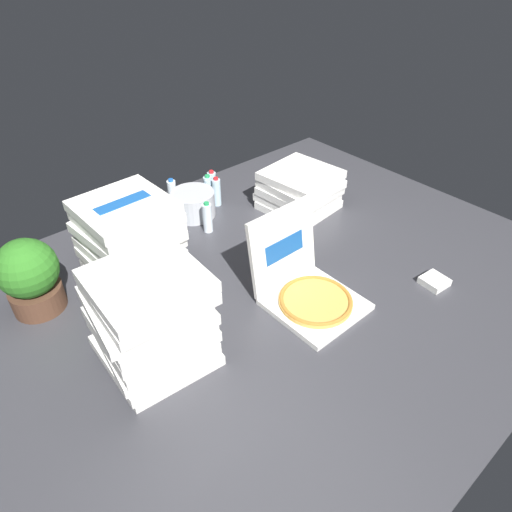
{
  "coord_description": "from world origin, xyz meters",
  "views": [
    {
      "loc": [
        -1.18,
        -1.28,
        1.54
      ],
      "look_at": [
        0.03,
        0.1,
        0.14
      ],
      "focal_mm": 31.68,
      "sensor_mm": 36.0,
      "label": 1
    }
  ],
  "objects_px": {
    "potted_plant": "(30,276)",
    "napkin_pile": "(434,281)",
    "water_bottle_4": "(177,218)",
    "water_bottle_2": "(207,218)",
    "pizza_stack_center_near": "(151,320)",
    "water_bottle_6": "(161,209)",
    "water_bottle_5": "(217,192)",
    "water_bottle_3": "(172,194)",
    "open_pizza_box": "(306,286)",
    "ice_bucket": "(193,204)",
    "water_bottle_0": "(212,185)",
    "water_bottle_1": "(208,189)",
    "pizza_stack_right_far": "(131,243)",
    "pizza_stack_right_near": "(300,190)"
  },
  "relations": [
    {
      "from": "pizza_stack_center_near",
      "to": "water_bottle_6",
      "type": "bearing_deg",
      "value": 57.31
    },
    {
      "from": "ice_bucket",
      "to": "water_bottle_6",
      "type": "relative_size",
      "value": 1.39
    },
    {
      "from": "pizza_stack_right_near",
      "to": "pizza_stack_center_near",
      "type": "distance_m",
      "value": 1.44
    },
    {
      "from": "pizza_stack_right_near",
      "to": "water_bottle_6",
      "type": "distance_m",
      "value": 0.88
    },
    {
      "from": "water_bottle_1",
      "to": "potted_plant",
      "type": "relative_size",
      "value": 0.52
    },
    {
      "from": "water_bottle_4",
      "to": "water_bottle_5",
      "type": "distance_m",
      "value": 0.38
    },
    {
      "from": "pizza_stack_right_far",
      "to": "water_bottle_6",
      "type": "xyz_separation_m",
      "value": [
        0.39,
        0.38,
        -0.13
      ]
    },
    {
      "from": "pizza_stack_center_near",
      "to": "napkin_pile",
      "type": "distance_m",
      "value": 1.45
    },
    {
      "from": "ice_bucket",
      "to": "napkin_pile",
      "type": "distance_m",
      "value": 1.48
    },
    {
      "from": "water_bottle_5",
      "to": "napkin_pile",
      "type": "height_order",
      "value": "water_bottle_5"
    },
    {
      "from": "open_pizza_box",
      "to": "napkin_pile",
      "type": "xyz_separation_m",
      "value": [
        0.59,
        -0.36,
        -0.07
      ]
    },
    {
      "from": "pizza_stack_right_far",
      "to": "ice_bucket",
      "type": "xyz_separation_m",
      "value": [
        0.59,
        0.32,
        -0.15
      ]
    },
    {
      "from": "water_bottle_4",
      "to": "napkin_pile",
      "type": "xyz_separation_m",
      "value": [
        0.72,
        -1.29,
        -0.08
      ]
    },
    {
      "from": "water_bottle_2",
      "to": "pizza_stack_center_near",
      "type": "bearing_deg",
      "value": -139.06
    },
    {
      "from": "water_bottle_6",
      "to": "ice_bucket",
      "type": "bearing_deg",
      "value": -17.51
    },
    {
      "from": "pizza_stack_center_near",
      "to": "napkin_pile",
      "type": "height_order",
      "value": "pizza_stack_center_near"
    },
    {
      "from": "pizza_stack_center_near",
      "to": "water_bottle_3",
      "type": "xyz_separation_m",
      "value": [
        0.75,
        1.03,
        -0.13
      ]
    },
    {
      "from": "potted_plant",
      "to": "open_pizza_box",
      "type": "bearing_deg",
      "value": -38.85
    },
    {
      "from": "open_pizza_box",
      "to": "water_bottle_5",
      "type": "relative_size",
      "value": 2.47
    },
    {
      "from": "ice_bucket",
      "to": "water_bottle_2",
      "type": "distance_m",
      "value": 0.21
    },
    {
      "from": "water_bottle_6",
      "to": "open_pizza_box",
      "type": "bearing_deg",
      "value": -81.85
    },
    {
      "from": "water_bottle_2",
      "to": "water_bottle_4",
      "type": "relative_size",
      "value": 1.0
    },
    {
      "from": "pizza_stack_center_near",
      "to": "water_bottle_4",
      "type": "xyz_separation_m",
      "value": [
        0.61,
        0.76,
        -0.13
      ]
    },
    {
      "from": "open_pizza_box",
      "to": "napkin_pile",
      "type": "height_order",
      "value": "open_pizza_box"
    },
    {
      "from": "water_bottle_0",
      "to": "open_pizza_box",
      "type": "bearing_deg",
      "value": -103.33
    },
    {
      "from": "water_bottle_4",
      "to": "water_bottle_2",
      "type": "bearing_deg",
      "value": -40.7
    },
    {
      "from": "water_bottle_3",
      "to": "pizza_stack_right_far",
      "type": "bearing_deg",
      "value": -137.79
    },
    {
      "from": "water_bottle_1",
      "to": "water_bottle_6",
      "type": "bearing_deg",
      "value": -179.67
    },
    {
      "from": "water_bottle_2",
      "to": "water_bottle_4",
      "type": "xyz_separation_m",
      "value": [
        -0.14,
        0.12,
        0.0
      ]
    },
    {
      "from": "water_bottle_4",
      "to": "water_bottle_6",
      "type": "distance_m",
      "value": 0.16
    },
    {
      "from": "pizza_stack_right_near",
      "to": "water_bottle_4",
      "type": "bearing_deg",
      "value": 159.13
    },
    {
      "from": "water_bottle_5",
      "to": "water_bottle_4",
      "type": "bearing_deg",
      "value": -165.61
    },
    {
      "from": "water_bottle_0",
      "to": "potted_plant",
      "type": "relative_size",
      "value": 0.52
    },
    {
      "from": "water_bottle_3",
      "to": "potted_plant",
      "type": "bearing_deg",
      "value": -159.43
    },
    {
      "from": "pizza_stack_right_near",
      "to": "water_bottle_2",
      "type": "height_order",
      "value": "pizza_stack_right_near"
    },
    {
      "from": "water_bottle_2",
      "to": "water_bottle_5",
      "type": "bearing_deg",
      "value": 42.85
    },
    {
      "from": "ice_bucket",
      "to": "water_bottle_3",
      "type": "bearing_deg",
      "value": 103.26
    },
    {
      "from": "water_bottle_1",
      "to": "water_bottle_4",
      "type": "relative_size",
      "value": 1.0
    },
    {
      "from": "pizza_stack_right_far",
      "to": "napkin_pile",
      "type": "distance_m",
      "value": 1.56
    },
    {
      "from": "water_bottle_4",
      "to": "water_bottle_3",
      "type": "bearing_deg",
      "value": 62.35
    },
    {
      "from": "water_bottle_0",
      "to": "pizza_stack_center_near",
      "type": "bearing_deg",
      "value": -136.63
    },
    {
      "from": "water_bottle_6",
      "to": "water_bottle_5",
      "type": "bearing_deg",
      "value": -8.93
    },
    {
      "from": "water_bottle_5",
      "to": "napkin_pile",
      "type": "xyz_separation_m",
      "value": [
        0.36,
        -1.38,
        -0.08
      ]
    },
    {
      "from": "pizza_stack_center_near",
      "to": "water_bottle_6",
      "type": "relative_size",
      "value": 2.39
    },
    {
      "from": "water_bottle_1",
      "to": "water_bottle_4",
      "type": "bearing_deg",
      "value": -155.59
    },
    {
      "from": "napkin_pile",
      "to": "water_bottle_4",
      "type": "bearing_deg",
      "value": 119.36
    },
    {
      "from": "water_bottle_1",
      "to": "water_bottle_2",
      "type": "relative_size",
      "value": 1.0
    },
    {
      "from": "potted_plant",
      "to": "napkin_pile",
      "type": "distance_m",
      "value": 1.99
    },
    {
      "from": "water_bottle_2",
      "to": "water_bottle_4",
      "type": "bearing_deg",
      "value": 139.3
    },
    {
      "from": "pizza_stack_right_far",
      "to": "water_bottle_3",
      "type": "xyz_separation_m",
      "value": [
        0.54,
        0.49,
        -0.13
      ]
    }
  ]
}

